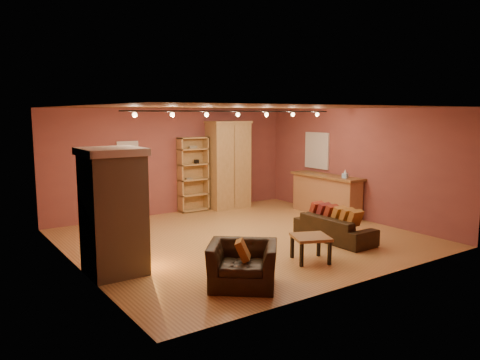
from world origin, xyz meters
TOP-DOWN VIEW (x-y plane):
  - floor at (0.00, 0.00)m, footprint 7.00×7.00m
  - ceiling at (0.00, 0.00)m, footprint 7.00×7.00m
  - back_wall at (0.00, 3.25)m, footprint 7.00×0.02m
  - left_wall at (-3.50, 0.00)m, footprint 0.02×6.50m
  - right_wall at (3.50, 0.00)m, footprint 0.02×6.50m
  - fireplace at (-3.04, -0.60)m, footprint 1.01×0.98m
  - back_window at (-1.30, 3.23)m, footprint 0.56×0.04m
  - bookcase at (0.49, 3.14)m, footprint 0.83×0.32m
  - armoire at (1.54, 2.94)m, footprint 1.21×0.69m
  - bar_counter at (3.20, 0.73)m, footprint 0.60×2.21m
  - tissue_box at (3.15, 0.03)m, footprint 0.15×0.15m
  - right_window at (3.47, 1.40)m, footprint 0.05×0.90m
  - loveseat at (1.50, -1.24)m, footprint 0.55×1.82m
  - armchair at (-1.61, -2.30)m, footprint 1.25×1.20m
  - coffee_table at (0.10, -2.00)m, footprint 0.82×0.82m
  - track_rail at (0.00, 0.20)m, footprint 5.20×0.09m

SIDE VIEW (x-z plane):
  - floor at x=0.00m, z-range 0.00..0.00m
  - loveseat at x=1.50m, z-range 0.00..0.76m
  - coffee_table at x=0.10m, z-range 0.17..0.64m
  - armchair at x=-1.61m, z-range 0.00..0.92m
  - bar_counter at x=3.20m, z-range 0.01..1.07m
  - bookcase at x=0.49m, z-range 0.02..2.05m
  - fireplace at x=-3.04m, z-range 0.00..2.12m
  - tissue_box at x=3.15m, z-range 1.04..1.26m
  - armoire at x=1.54m, z-range 0.00..2.46m
  - back_wall at x=0.00m, z-range 0.00..2.80m
  - left_wall at x=-3.50m, z-range 0.00..2.80m
  - right_wall at x=3.50m, z-range 0.00..2.80m
  - back_window at x=-1.30m, z-range 1.12..1.98m
  - right_window at x=3.47m, z-range 1.15..2.15m
  - track_rail at x=0.00m, z-range 2.62..2.75m
  - ceiling at x=0.00m, z-range 2.80..2.80m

